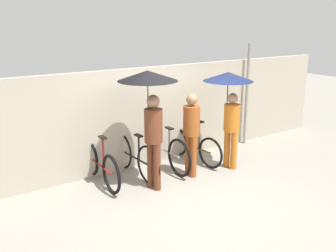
{
  "coord_description": "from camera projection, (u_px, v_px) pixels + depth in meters",
  "views": [
    {
      "loc": [
        -3.6,
        -4.63,
        2.96
      ],
      "look_at": [
        0.21,
        1.08,
        1.0
      ],
      "focal_mm": 40.0,
      "sensor_mm": 36.0,
      "label": 1
    }
  ],
  "objects": [
    {
      "name": "pedestrian_trailing",
      "position": [
        229.0,
        93.0,
        7.41
      ],
      "size": [
        1.0,
        1.0,
        1.97
      ],
      "rotation": [
        0.0,
        0.0,
        0.12
      ],
      "color": "#C66B1E",
      "rests_on": "ground"
    },
    {
      "name": "pedestrian_leading",
      "position": [
        150.0,
        96.0,
        6.42
      ],
      "size": [
        1.05,
        1.05,
        2.13
      ],
      "rotation": [
        0.0,
        0.0,
        0.15
      ],
      "color": "brown",
      "rests_on": "ground"
    },
    {
      "name": "parked_bicycle_1",
      "position": [
        134.0,
        156.0,
        7.27
      ],
      "size": [
        0.44,
        1.73,
        1.04
      ],
      "rotation": [
        0.0,
        0.0,
        1.61
      ],
      "color": "black",
      "rests_on": "ground"
    },
    {
      "name": "back_wall",
      "position": [
        139.0,
        118.0,
        7.63
      ],
      "size": [
        10.54,
        0.12,
        2.04
      ],
      "color": "#B2A893",
      "rests_on": "ground"
    },
    {
      "name": "awning_pole",
      "position": [
        247.0,
        95.0,
        8.97
      ],
      "size": [
        0.07,
        0.07,
        2.43
      ],
      "color": "gray",
      "rests_on": "ground"
    },
    {
      "name": "parked_bicycle_3",
      "position": [
        193.0,
        146.0,
        8.02
      ],
      "size": [
        0.44,
        1.67,
        0.97
      ],
      "rotation": [
        0.0,
        0.0,
        1.69
      ],
      "color": "black",
      "rests_on": "ground"
    },
    {
      "name": "pedestrian_center",
      "position": [
        191.0,
        129.0,
        7.13
      ],
      "size": [
        0.32,
        0.32,
        1.63
      ],
      "rotation": [
        0.0,
        0.0,
        -0.11
      ],
      "color": "#9E4C1E",
      "rests_on": "ground"
    },
    {
      "name": "parked_bicycle_2",
      "position": [
        164.0,
        149.0,
        7.66
      ],
      "size": [
        0.44,
        1.83,
        1.01
      ],
      "rotation": [
        0.0,
        0.0,
        1.57
      ],
      "color": "black",
      "rests_on": "ground"
    },
    {
      "name": "ground_plane",
      "position": [
        193.0,
        198.0,
        6.43
      ],
      "size": [
        30.0,
        30.0,
        0.0
      ],
      "primitive_type": "plane",
      "color": "gray"
    },
    {
      "name": "parked_bicycle_0",
      "position": [
        100.0,
        165.0,
        6.92
      ],
      "size": [
        0.44,
        1.69,
        1.05
      ],
      "rotation": [
        0.0,
        0.0,
        1.55
      ],
      "color": "black",
      "rests_on": "ground"
    }
  ]
}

